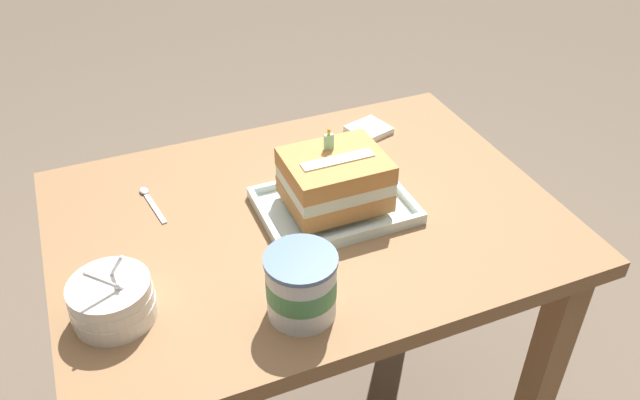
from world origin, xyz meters
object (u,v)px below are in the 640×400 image
birthday_cake (335,179)px  serving_spoon_near_tray (149,198)px  foil_tray (334,207)px  ice_cream_tub (301,285)px  napkin_pile (369,130)px  bowl_stack (112,300)px

birthday_cake → serving_spoon_near_tray: 0.39m
foil_tray → birthday_cake: (-0.00, 0.00, 0.07)m
serving_spoon_near_tray → ice_cream_tub: bearing=-66.6°
ice_cream_tub → napkin_pile: (0.36, 0.48, -0.05)m
birthday_cake → ice_cream_tub: 0.28m
foil_tray → serving_spoon_near_tray: bearing=152.3°
bowl_stack → serving_spoon_near_tray: (0.11, 0.30, -0.03)m
serving_spoon_near_tray → birthday_cake: bearing=-27.7°
napkin_pile → ice_cream_tub: bearing=-126.6°
foil_tray → ice_cream_tub: 0.29m
birthday_cake → ice_cream_tub: size_ratio=1.60×
foil_tray → serving_spoon_near_tray: size_ratio=2.20×
birthday_cake → ice_cream_tub: (-0.16, -0.23, -0.02)m
ice_cream_tub → serving_spoon_near_tray: 0.45m
bowl_stack → birthday_cake: bearing=15.6°
birthday_cake → serving_spoon_near_tray: birthday_cake is taller
napkin_pile → bowl_stack: bearing=-150.0°
napkin_pile → foil_tray: bearing=-128.5°
birthday_cake → bowl_stack: (-0.45, -0.13, -0.04)m
serving_spoon_near_tray → foil_tray: bearing=-27.7°
foil_tray → ice_cream_tub: size_ratio=2.49×
birthday_cake → ice_cream_tub: birthday_cake is taller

